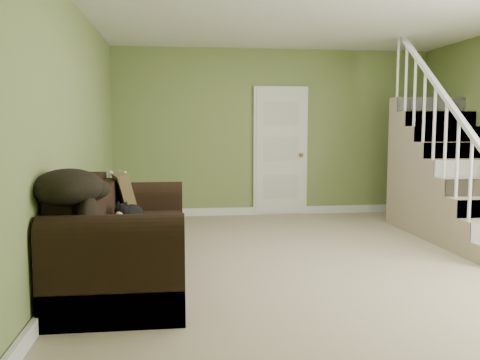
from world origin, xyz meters
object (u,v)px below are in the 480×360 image
object	(u,v)px
sofa	(122,243)
side_table	(120,214)
cat	(131,215)
banana	(157,228)

from	to	relation	value
sofa	side_table	bearing A→B (deg)	96.74
side_table	cat	xyz separation A→B (m)	(0.29, -1.71, 0.28)
sofa	banana	bearing A→B (deg)	-37.01
sofa	banana	distance (m)	0.44
side_table	cat	bearing A→B (deg)	-80.50
sofa	side_table	distance (m)	1.76
sofa	cat	world-z (taller)	sofa
banana	cat	bearing A→B (deg)	126.31
side_table	cat	size ratio (longest dim) A/B	1.55
sofa	banana	xyz separation A→B (m)	(0.33, -0.25, 0.17)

